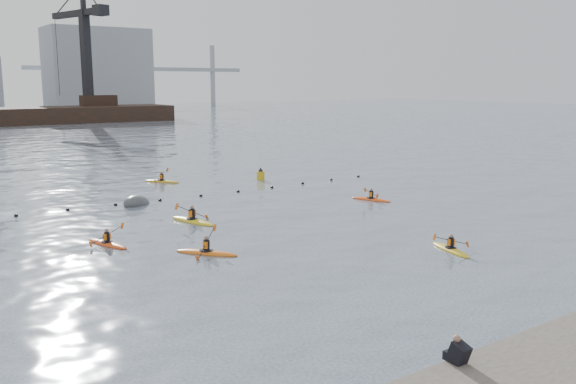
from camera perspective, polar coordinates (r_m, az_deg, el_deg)
name	(u,v)px	position (r m, az deg, el deg)	size (l,w,h in m)	color
ground	(434,284)	(25.04, 13.46, -8.40)	(400.00, 400.00, 0.00)	#3A4555
float_line	(180,198)	(42.69, -10.10, -0.53)	(33.24, 0.73, 0.24)	black
kayaker_0	(207,252)	(28.72, -7.63, -5.59)	(2.42, 2.82, 1.30)	orange
kayaker_1	(451,249)	(30.02, 14.98, -5.17)	(1.94, 2.96, 1.02)	gold
kayaker_2	(107,243)	(31.31, -16.56, -4.61)	(1.96, 2.98, 1.05)	#D84514
kayaker_3	(192,220)	(35.29, -8.94, -2.62)	(2.38, 3.53, 1.39)	yellow
kayaker_4	(371,199)	(41.65, 7.79, -0.65)	(1.94, 2.94, 1.12)	#EB5216
kayaker_5	(162,181)	(49.78, -11.72, 1.02)	(2.37, 2.84, 1.16)	gold
mooring_buoy	(137,204)	(41.16, -13.96, -1.11)	(2.40, 1.42, 1.20)	#3E4143
nav_buoy	(261,176)	(49.93, -2.58, 1.55)	(0.64, 0.64, 1.17)	gold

